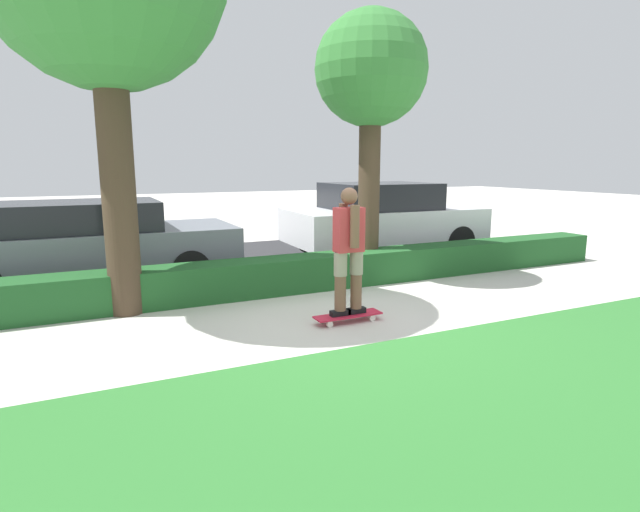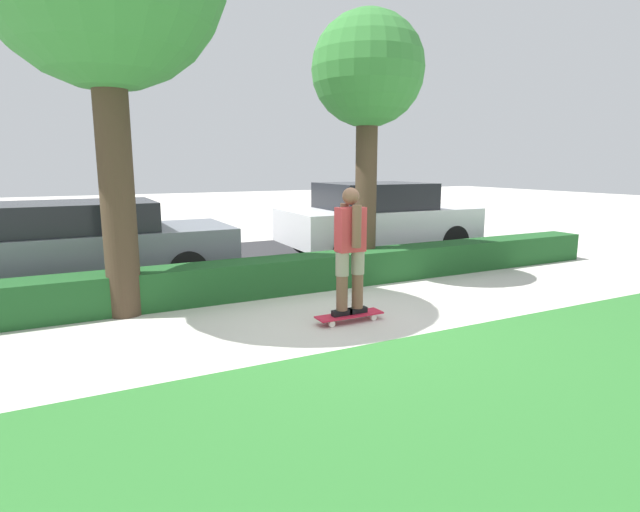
# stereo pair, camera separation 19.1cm
# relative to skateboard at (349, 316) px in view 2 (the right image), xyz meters

# --- Properties ---
(ground_plane) EXTENTS (60.00, 60.00, 0.00)m
(ground_plane) POSITION_rel_skateboard_xyz_m (-0.04, 0.19, -0.08)
(ground_plane) COLOR beige
(grass_lawn_strip) EXTENTS (12.76, 4.00, 0.01)m
(grass_lawn_strip) POSITION_rel_skateboard_xyz_m (-0.04, -2.81, -0.08)
(grass_lawn_strip) COLOR #2D702D
(grass_lawn_strip) RESTS_ON ground_plane
(street_asphalt) EXTENTS (12.76, 5.00, 0.01)m
(street_asphalt) POSITION_rel_skateboard_xyz_m (-0.04, 4.39, -0.08)
(street_asphalt) COLOR #2D2D30
(street_asphalt) RESTS_ON ground_plane
(hedge_row) EXTENTS (12.76, 0.60, 0.53)m
(hedge_row) POSITION_rel_skateboard_xyz_m (-0.04, 1.79, 0.19)
(hedge_row) COLOR #1E5123
(hedge_row) RESTS_ON ground_plane
(skateboard) EXTENTS (0.88, 0.24, 0.10)m
(skateboard) POSITION_rel_skateboard_xyz_m (0.00, 0.00, 0.00)
(skateboard) COLOR red
(skateboard) RESTS_ON ground_plane
(skater_person) EXTENTS (0.48, 0.41, 1.59)m
(skater_person) POSITION_rel_skateboard_xyz_m (0.00, -0.00, 0.86)
(skater_person) COLOR black
(skater_person) RESTS_ON skateboard
(tree_mid) EXTENTS (1.85, 1.85, 4.41)m
(tree_mid) POSITION_rel_skateboard_xyz_m (1.48, 2.03, 3.29)
(tree_mid) COLOR #423323
(tree_mid) RESTS_ON ground_plane
(parked_car_front) EXTENTS (4.61, 1.91, 1.38)m
(parked_car_front) POSITION_rel_skateboard_xyz_m (-2.89, 3.53, 0.65)
(parked_car_front) COLOR slate
(parked_car_front) RESTS_ON ground_plane
(parked_car_middle) EXTENTS (4.13, 2.09, 1.58)m
(parked_car_middle) POSITION_rel_skateboard_xyz_m (2.82, 3.70, 0.75)
(parked_car_middle) COLOR silver
(parked_car_middle) RESTS_ON ground_plane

